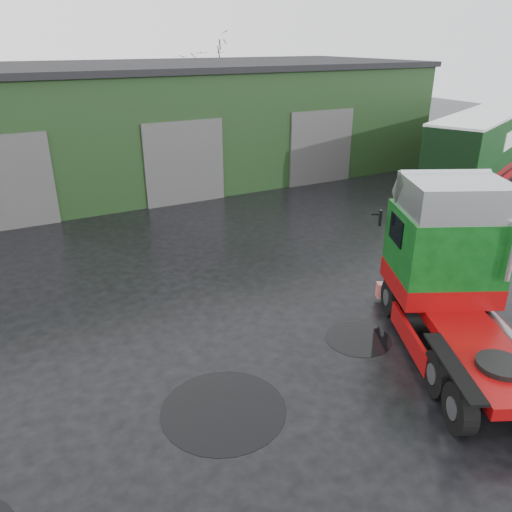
{
  "coord_description": "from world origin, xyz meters",
  "views": [
    {
      "loc": [
        -6.21,
        -8.76,
        7.51
      ],
      "look_at": [
        0.06,
        3.0,
        1.7
      ],
      "focal_mm": 35.0,
      "sensor_mm": 36.0,
      "label": 1
    }
  ],
  "objects": [
    {
      "name": "hero_tractor",
      "position": [
        3.37,
        -1.87,
        2.14
      ],
      "size": [
        5.62,
        7.48,
        4.28
      ],
      "primitive_type": null,
      "rotation": [
        0.0,
        0.0,
        -0.45
      ],
      "color": "#0B4211",
      "rests_on": "ground"
    },
    {
      "name": "warehouse",
      "position": [
        2.0,
        20.0,
        3.16
      ],
      "size": [
        32.4,
        12.4,
        6.3
      ],
      "color": "black",
      "rests_on": "ground"
    },
    {
      "name": "lorry_right",
      "position": [
        17.0,
        9.0,
        2.05
      ],
      "size": [
        15.29,
        8.89,
        4.09
      ],
      "primitive_type": null,
      "rotation": [
        0.0,
        0.0,
        -1.14
      ],
      "color": "silver",
      "rests_on": "ground"
    },
    {
      "name": "tree_back_b",
      "position": [
        10.0,
        30.0,
        3.75
      ],
      "size": [
        4.4,
        4.4,
        7.5
      ],
      "primitive_type": null,
      "color": "black",
      "rests_on": "ground"
    },
    {
      "name": "ground",
      "position": [
        0.0,
        0.0,
        0.0
      ],
      "size": [
        100.0,
        100.0,
        0.0
      ],
      "primitive_type": "plane",
      "color": "black"
    },
    {
      "name": "wash_bucket",
      "position": [
        6.81,
        -0.17,
        0.16
      ],
      "size": [
        0.41,
        0.41,
        0.31
      ],
      "primitive_type": "cylinder",
      "rotation": [
        0.0,
        0.0,
        -0.28
      ],
      "color": "#070694",
      "rests_on": "ground"
    },
    {
      "name": "puddle_1",
      "position": [
        1.7,
        0.13,
        0.0
      ],
      "size": [
        1.79,
        1.79,
        0.01
      ],
      "primitive_type": "cylinder",
      "color": "black",
      "rests_on": "ground"
    },
    {
      "name": "puddle_0",
      "position": [
        -2.74,
        -0.73,
        0.0
      ],
      "size": [
        2.79,
        2.79,
        0.01
      ],
      "primitive_type": "cylinder",
      "color": "black",
      "rests_on": "ground"
    }
  ]
}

